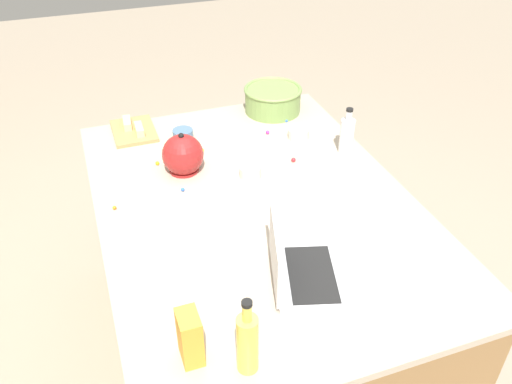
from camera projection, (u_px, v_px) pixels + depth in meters
name	position (u px, v px, depth m)	size (l,w,h in m)	color
ground_plane	(256.00, 347.00, 2.66)	(12.00, 12.00, 0.00)	gray
island_counter	(256.00, 282.00, 2.40)	(1.74, 1.24, 0.90)	olive
laptop	(297.00, 268.00, 1.76)	(0.36, 0.31, 0.22)	#B7B7BC
mixing_bowl_large	(273.00, 99.00, 2.77)	(0.30, 0.30, 0.13)	#72934C
bottle_vinegar	(347.00, 135.00, 2.42)	(0.06, 0.06, 0.22)	white
bottle_oil	(247.00, 342.00, 1.44)	(0.06, 0.06, 0.26)	#DBC64C
kettle	(183.00, 155.00, 2.29)	(0.21, 0.18, 0.20)	maroon
cutting_board	(134.00, 131.00, 2.61)	(0.27, 0.20, 0.02)	#AD7F4C
butter_stick_left	(139.00, 129.00, 2.57)	(0.11, 0.04, 0.04)	#F4E58C
butter_stick_right	(127.00, 123.00, 2.62)	(0.11, 0.04, 0.04)	#F4E58C
ramekin_small	(183.00, 134.00, 2.55)	(0.10, 0.10, 0.05)	slate
ramekin_medium	(250.00, 171.00, 2.29)	(0.09, 0.09, 0.05)	beige
ramekin_wide	(298.00, 134.00, 2.56)	(0.10, 0.10, 0.05)	beige
candy_bag	(190.00, 337.00, 1.48)	(0.09, 0.06, 0.17)	gold
candy_0	(114.00, 208.00, 2.10)	(0.02, 0.02, 0.02)	orange
candy_1	(268.00, 132.00, 2.60)	(0.02, 0.02, 0.02)	#CC3399
candy_2	(202.00, 150.00, 2.46)	(0.02, 0.02, 0.02)	yellow
candy_3	(286.00, 121.00, 2.70)	(0.02, 0.02, 0.02)	blue
candy_4	(179.00, 140.00, 2.53)	(0.02, 0.02, 0.02)	#CC3399
candy_5	(183.00, 189.00, 2.20)	(0.02, 0.02, 0.02)	blue
candy_6	(293.00, 160.00, 2.39)	(0.02, 0.02, 0.02)	red
candy_7	(157.00, 163.00, 2.37)	(0.02, 0.02, 0.02)	yellow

